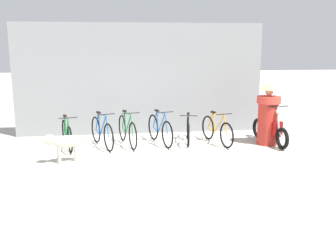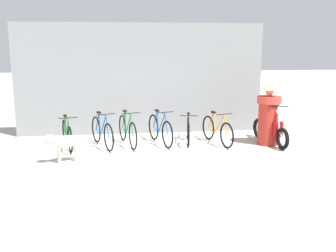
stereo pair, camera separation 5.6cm
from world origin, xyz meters
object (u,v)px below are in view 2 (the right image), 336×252
bicycle_0 (67,135)px  bicycle_5 (217,130)px  stray_dog (63,142)px  person_in_robes (268,114)px  bicycle_1 (102,132)px  bicycle_2 (127,131)px  bicycle_3 (160,130)px  bicycle_4 (188,130)px  motorcycle (270,128)px

bicycle_0 → bicycle_5: 3.94m
stray_dog → person_in_robes: 5.29m
bicycle_0 → stray_dog: size_ratio=1.50×
bicycle_1 → stray_dog: (-0.82, -1.29, 0.08)m
bicycle_2 → person_in_robes: (3.71, -0.43, 0.44)m
bicycle_0 → stray_dog: bicycle_0 is taller
bicycle_5 → stray_dog: bearing=-86.9°
bicycle_1 → bicycle_2: (0.66, 0.10, 0.00)m
bicycle_3 → bicycle_4: (0.78, 0.08, -0.05)m
bicycle_3 → bicycle_4: bearing=80.4°
bicycle_1 → motorcycle: 4.48m
bicycle_0 → bicycle_5: (3.94, -0.04, 0.00)m
bicycle_1 → bicycle_3: 1.54m
bicycle_3 → person_in_robes: 2.91m
motorcycle → stray_dog: (-5.30, -1.05, 0.04)m
bicycle_5 → bicycle_1: bearing=-105.7°
bicycle_5 → bicycle_3: bearing=-111.4°
bicycle_5 → person_in_robes: bearing=64.6°
bicycle_4 → person_in_robes: person_in_robes is taller
stray_dog → bicycle_3: bearing=-166.7°
stray_dog → person_in_robes: (5.20, 0.95, 0.36)m
bicycle_1 → bicycle_3: bearing=74.2°
bicycle_1 → bicycle_2: 0.67m
bicycle_0 → bicycle_4: bicycle_0 is taller
bicycle_0 → bicycle_2: (1.55, 0.14, 0.03)m
bicycle_0 → bicycle_2: size_ratio=0.90×
bicycle_0 → motorcycle: 5.37m
bicycle_4 → motorcycle: size_ratio=0.84×
bicycle_1 → stray_dog: size_ratio=1.58×
bicycle_2 → person_in_robes: person_in_robes is taller
bicycle_2 → motorcycle: motorcycle is taller
person_in_robes → bicycle_4: bearing=-55.7°
bicycle_0 → person_in_robes: 5.29m
bicycle_4 → motorcycle: (2.16, -0.43, 0.10)m
bicycle_1 → bicycle_5: (3.06, -0.08, -0.02)m
bicycle_2 → bicycle_3: (0.87, 0.02, -0.00)m
bicycle_4 → bicycle_2: bearing=-77.1°
bicycle_3 → bicycle_1: bearing=-101.3°
bicycle_2 → stray_dog: size_ratio=1.66×
bicycle_2 → bicycle_1: bearing=-94.9°
bicycle_1 → bicycle_2: bearing=78.3°
bicycle_2 → person_in_robes: size_ratio=1.06×
bicycle_3 → bicycle_5: 1.53m
stray_dog → bicycle_4: bearing=-172.2°
bicycle_4 → stray_dog: size_ratio=1.49×
bicycle_0 → motorcycle: bearing=73.2°
bicycle_0 → bicycle_4: 3.22m
bicycle_2 → motorcycle: size_ratio=0.93×
bicycle_0 → bicycle_4: bearing=79.5°
bicycle_4 → stray_dog: (-3.15, -1.48, 0.14)m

